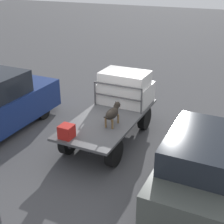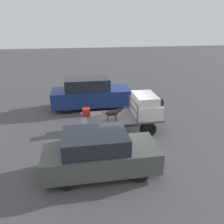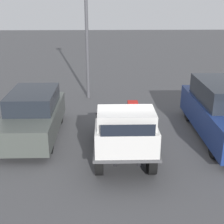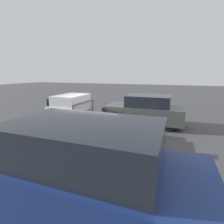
# 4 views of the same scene
# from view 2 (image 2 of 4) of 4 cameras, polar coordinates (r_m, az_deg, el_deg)

# --- Properties ---
(ground_plane) EXTENTS (80.00, 80.00, 0.00)m
(ground_plane) POSITION_cam_2_polar(r_m,az_deg,el_deg) (11.71, 2.21, -5.00)
(ground_plane) COLOR #474749
(flatbed_truck) EXTENTS (4.08, 1.86, 0.85)m
(flatbed_truck) POSITION_cam_2_polar(r_m,az_deg,el_deg) (11.44, 2.26, -2.29)
(flatbed_truck) COLOR black
(flatbed_truck) RESTS_ON ground
(truck_cab) EXTENTS (1.28, 1.74, 1.13)m
(truck_cab) POSITION_cam_2_polar(r_m,az_deg,el_deg) (11.46, 8.82, 1.71)
(truck_cab) COLOR silver
(truck_cab) RESTS_ON flatbed_truck
(truck_headboard) EXTENTS (0.04, 1.74, 0.86)m
(truck_headboard) POSITION_cam_2_polar(r_m,az_deg,el_deg) (11.26, 5.53, 1.65)
(truck_headboard) COLOR #4C4C4F
(truck_headboard) RESTS_ON flatbed_truck
(dog) EXTENTS (1.04, 0.29, 0.65)m
(dog) POSITION_cam_2_polar(r_m,az_deg,el_deg) (10.79, 0.31, -0.21)
(dog) COLOR brown
(dog) RESTS_ON flatbed_truck
(cargo_crate) EXTENTS (0.38, 0.38, 0.38)m
(cargo_crate) POSITION_cam_2_polar(r_m,az_deg,el_deg) (11.49, -6.75, 0.02)
(cargo_crate) COLOR #AD1E19
(cargo_crate) RESTS_ON flatbed_truck
(parked_sedan) EXTENTS (4.27, 1.80, 1.71)m
(parked_sedan) POSITION_cam_2_polar(r_m,az_deg,el_deg) (8.34, -3.19, -10.70)
(parked_sedan) COLOR black
(parked_sedan) RESTS_ON ground
(parked_pickup_far) EXTENTS (5.17, 2.00, 2.04)m
(parked_pickup_far) POSITION_cam_2_polar(r_m,az_deg,el_deg) (14.66, -5.66, 4.92)
(parked_pickup_far) COLOR black
(parked_pickup_far) RESTS_ON ground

